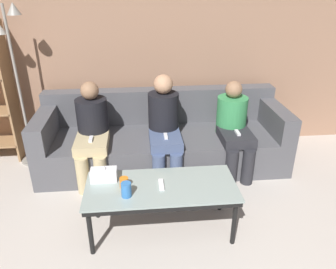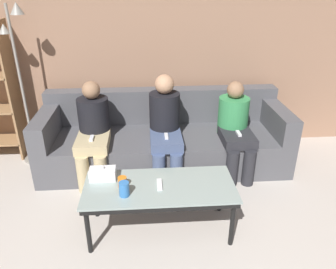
{
  "view_description": "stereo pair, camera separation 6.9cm",
  "coord_description": "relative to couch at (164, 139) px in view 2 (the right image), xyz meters",
  "views": [
    {
      "loc": [
        -0.28,
        -0.49,
        2.0
      ],
      "look_at": [
        0.0,
        2.32,
        0.65
      ],
      "focal_mm": 35.0,
      "sensor_mm": 36.0,
      "label": 1
    },
    {
      "loc": [
        -0.21,
        -0.5,
        2.0
      ],
      "look_at": [
        0.0,
        2.32,
        0.65
      ],
      "focal_mm": 35.0,
      "sensor_mm": 36.0,
      "label": 2
    }
  ],
  "objects": [
    {
      "name": "wall_back",
      "position": [
        0.0,
        0.53,
        1.01
      ],
      "size": [
        12.0,
        0.06,
        2.6
      ],
      "color": "#9E755B",
      "rests_on": "ground_plane"
    },
    {
      "name": "couch",
      "position": [
        0.0,
        0.0,
        0.0
      ],
      "size": [
        2.77,
        0.93,
        0.81
      ],
      "color": "#515156",
      "rests_on": "ground_plane"
    },
    {
      "name": "coffee_table",
      "position": [
        -0.11,
        -1.19,
        0.12
      ],
      "size": [
        1.25,
        0.55,
        0.46
      ],
      "color": "#8C9E99",
      "rests_on": "ground_plane"
    },
    {
      "name": "cup_near_left",
      "position": [
        -0.39,
        -1.31,
        0.22
      ],
      "size": [
        0.08,
        0.08,
        0.12
      ],
      "color": "#3372BF",
      "rests_on": "coffee_table"
    },
    {
      "name": "cup_near_right",
      "position": [
        -0.41,
        -1.18,
        0.21
      ],
      "size": [
        0.07,
        0.07,
        0.09
      ],
      "color": "orange",
      "rests_on": "coffee_table"
    },
    {
      "name": "tissue_box",
      "position": [
        -0.59,
        -1.06,
        0.21
      ],
      "size": [
        0.22,
        0.12,
        0.13
      ],
      "color": "white",
      "rests_on": "coffee_table"
    },
    {
      "name": "game_remote",
      "position": [
        -0.11,
        -1.19,
        0.17
      ],
      "size": [
        0.04,
        0.15,
        0.02
      ],
      "color": "white",
      "rests_on": "coffee_table"
    },
    {
      "name": "standing_lamp",
      "position": [
        -1.55,
        0.16,
        0.81
      ],
      "size": [
        0.31,
        0.26,
        1.79
      ],
      "color": "gray",
      "rests_on": "ground_plane"
    },
    {
      "name": "seated_person_left_end",
      "position": [
        -0.77,
        -0.22,
        0.26
      ],
      "size": [
        0.33,
        0.68,
        1.04
      ],
      "color": "tan",
      "rests_on": "ground_plane"
    },
    {
      "name": "seated_person_mid_left",
      "position": [
        0.0,
        -0.22,
        0.29
      ],
      "size": [
        0.33,
        0.69,
        1.1
      ],
      "color": "#47567A",
      "rests_on": "ground_plane"
    },
    {
      "name": "seated_person_mid_right",
      "position": [
        0.77,
        -0.22,
        0.24
      ],
      "size": [
        0.34,
        0.67,
        1.01
      ],
      "color": "#28282D",
      "rests_on": "ground_plane"
    }
  ]
}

